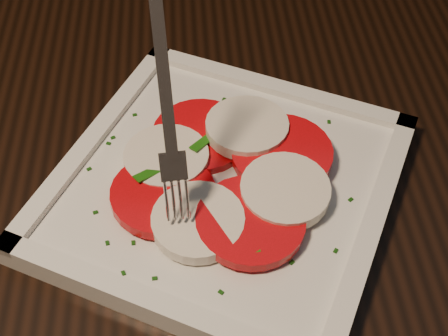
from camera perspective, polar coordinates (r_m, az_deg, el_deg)
table at (r=0.61m, az=-2.97°, el=-1.68°), size 1.27×0.92×0.75m
plate at (r=0.47m, az=-0.00°, el=-1.82°), size 0.31×0.31×0.01m
caprese_salad at (r=0.46m, az=0.00°, el=-0.53°), size 0.20×0.19×0.02m
fork at (r=0.40m, az=-5.36°, el=6.45°), size 0.04×0.07×0.15m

